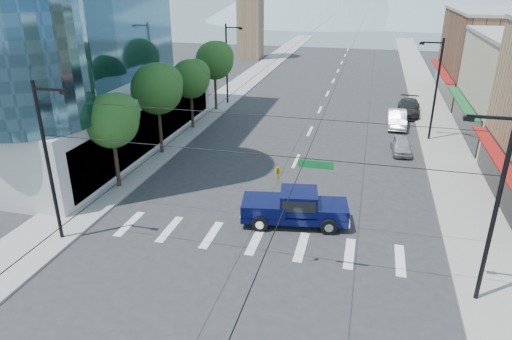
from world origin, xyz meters
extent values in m
plane|color=#28282B|center=(0.00, 0.00, 0.00)|extent=(160.00, 160.00, 0.00)
cube|color=gray|center=(-12.00, 40.00, 0.07)|extent=(4.00, 120.00, 0.15)
cube|color=gray|center=(12.00, 40.00, 0.07)|extent=(4.00, 120.00, 0.15)
cube|color=#B7B7B2|center=(-26.50, 14.00, 2.50)|extent=(29.00, 26.00, 5.00)
cube|color=brown|center=(20.00, 40.00, 5.00)|extent=(12.00, 18.00, 10.00)
cube|color=#8C6B4C|center=(-16.50, 62.00, 9.00)|extent=(4.00, 4.00, 18.00)
cylinder|color=black|center=(-11.20, 6.00, 2.27)|extent=(0.28, 0.28, 4.55)
sphere|color=#1D551C|center=(-11.20, 6.00, 4.88)|extent=(3.64, 3.64, 3.64)
sphere|color=#1D551C|center=(-10.80, 6.30, 5.28)|extent=(2.86, 2.86, 2.86)
cylinder|color=black|center=(-11.20, 13.00, 2.55)|extent=(0.28, 0.28, 5.11)
sphere|color=#1D551C|center=(-11.20, 13.00, 5.47)|extent=(4.09, 4.09, 4.09)
sphere|color=#1D551C|center=(-10.80, 13.30, 5.88)|extent=(3.21, 3.21, 3.21)
cylinder|color=black|center=(-11.20, 20.00, 2.27)|extent=(0.28, 0.28, 4.55)
sphere|color=#1D551C|center=(-11.20, 20.00, 4.88)|extent=(3.64, 3.64, 3.64)
sphere|color=#1D551C|center=(-10.80, 20.30, 5.28)|extent=(2.86, 2.86, 2.86)
cylinder|color=black|center=(-11.20, 27.00, 2.55)|extent=(0.28, 0.28, 5.11)
sphere|color=#1D551C|center=(-11.20, 27.00, 5.47)|extent=(4.09, 4.09, 4.09)
sphere|color=#1D551C|center=(-10.80, 27.30, 5.88)|extent=(3.21, 3.21, 3.21)
cylinder|color=black|center=(-10.80, -1.00, 4.50)|extent=(0.20, 0.20, 9.00)
cylinder|color=black|center=(10.80, -1.00, 4.50)|extent=(0.20, 0.20, 9.00)
cylinder|color=black|center=(0.00, -1.00, 6.20)|extent=(21.60, 0.04, 0.04)
imported|color=gold|center=(1.50, -1.00, 5.15)|extent=(0.16, 0.20, 1.00)
cube|color=#0C6626|center=(3.20, -1.00, 5.95)|extent=(1.60, 0.06, 0.35)
cylinder|color=black|center=(-10.80, 30.00, 4.50)|extent=(0.20, 0.20, 9.00)
cube|color=black|center=(-9.90, 30.00, 8.60)|extent=(1.80, 0.12, 0.12)
cube|color=black|center=(-9.10, 30.00, 8.50)|extent=(0.40, 0.25, 0.18)
cylinder|color=black|center=(10.80, 22.00, 4.50)|extent=(0.20, 0.20, 9.00)
cube|color=black|center=(9.90, 22.00, 8.60)|extent=(1.80, 0.12, 0.12)
cube|color=black|center=(9.10, 22.00, 8.50)|extent=(0.40, 0.25, 0.18)
cube|color=#070B36|center=(1.56, 4.00, 0.62)|extent=(6.49, 3.23, 0.39)
cube|color=#070B36|center=(3.74, 4.35, 1.07)|extent=(2.13, 2.41, 0.62)
cube|color=#070B36|center=(1.79, 4.04, 1.52)|extent=(2.45, 2.41, 1.24)
cube|color=black|center=(1.79, 4.04, 1.64)|extent=(2.24, 2.40, 0.68)
cube|color=#070B36|center=(-0.22, 3.71, 1.13)|extent=(2.93, 2.65, 0.73)
cube|color=silver|center=(4.63, 4.50, 0.62)|extent=(0.48, 2.14, 0.39)
cube|color=silver|center=(-1.50, 3.50, 0.62)|extent=(0.48, 2.14, 0.34)
cylinder|color=black|center=(3.69, 3.26, 0.47)|extent=(0.99, 0.49, 0.95)
cylinder|color=black|center=(3.34, 5.38, 0.47)|extent=(0.99, 0.49, 0.95)
cylinder|color=black|center=(-0.21, 2.62, 0.47)|extent=(0.99, 0.49, 0.95)
cylinder|color=black|center=(-0.56, 4.74, 0.47)|extent=(0.99, 0.49, 0.95)
imported|color=black|center=(2.50, 3.69, 0.97)|extent=(0.60, 0.79, 1.94)
imported|color=#ABACB0|center=(8.23, 18.10, 0.66)|extent=(1.77, 3.96, 1.32)
imported|color=white|center=(8.07, 25.55, 0.81)|extent=(1.72, 4.91, 1.62)
imported|color=#28282A|center=(9.40, 30.22, 0.82)|extent=(2.70, 5.82, 1.64)
camera|label=1|loc=(5.23, -19.81, 13.59)|focal=32.00mm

